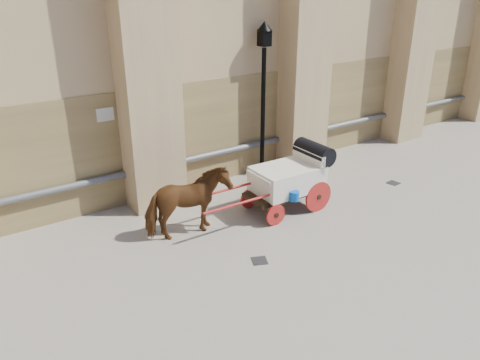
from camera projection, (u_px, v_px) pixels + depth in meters
ground at (269, 251)px, 10.27m from camera, size 90.00×90.00×0.00m
horse at (188, 204)px, 10.60m from camera, size 2.00×1.04×1.63m
carriage at (291, 176)px, 11.90m from camera, size 3.79×1.35×1.65m
street_lamp at (263, 97)px, 13.37m from camera, size 0.42×0.42×4.47m
drain_grate_near at (260, 261)px, 9.91m from camera, size 0.42×0.42×0.01m
drain_grate_far at (393, 183)px, 13.68m from camera, size 0.36×0.36×0.01m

